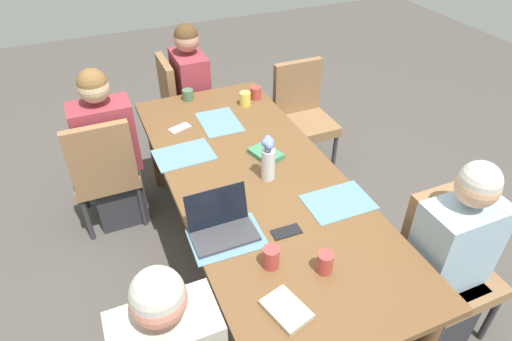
{
  "coord_description": "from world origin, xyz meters",
  "views": [
    {
      "loc": [
        -1.85,
        0.79,
        2.3
      ],
      "look_at": [
        0.0,
        0.0,
        0.79
      ],
      "focal_mm": 30.61,
      "sensor_mm": 36.0,
      "label": 1
    }
  ],
  "objects_px": {
    "person_head_right_left_near": "(192,101)",
    "person_far_left_mid": "(111,158)",
    "coffee_mug_far_left": "(245,99)",
    "dining_table": "(256,186)",
    "book_red_cover": "(286,309)",
    "coffee_mug_near_left": "(271,257)",
    "coffee_mug_centre_right": "(325,263)",
    "laptop_far_left_far": "(221,225)",
    "chair_near_right_mid": "(302,112)",
    "phone_silver": "(180,128)",
    "person_near_right_near": "(446,267)",
    "phone_black": "(286,232)",
    "chair_head_right_left_near": "(183,102)",
    "chair_far_left_mid": "(104,169)",
    "chair_near_right_near": "(444,257)",
    "book_blue_cover": "(266,154)",
    "coffee_mug_centre_left": "(256,93)",
    "coffee_mug_near_right": "(188,95)",
    "flower_vase": "(268,158)"
  },
  "relations": [
    {
      "from": "person_near_right_near",
      "to": "phone_black",
      "type": "relative_size",
      "value": 7.97
    },
    {
      "from": "dining_table",
      "to": "phone_silver",
      "type": "relative_size",
      "value": 15.88
    },
    {
      "from": "laptop_far_left_far",
      "to": "coffee_mug_centre_right",
      "type": "xyz_separation_m",
      "value": [
        -0.42,
        -0.35,
        0.01
      ]
    },
    {
      "from": "phone_black",
      "to": "coffee_mug_far_left",
      "type": "bearing_deg",
      "value": -101.79
    },
    {
      "from": "flower_vase",
      "to": "phone_black",
      "type": "bearing_deg",
      "value": 167.55
    },
    {
      "from": "dining_table",
      "to": "book_red_cover",
      "type": "xyz_separation_m",
      "value": [
        -0.89,
        0.24,
        0.08
      ]
    },
    {
      "from": "coffee_mug_centre_left",
      "to": "phone_black",
      "type": "xyz_separation_m",
      "value": [
        -1.38,
        0.42,
        -0.04
      ]
    },
    {
      "from": "person_head_right_left_near",
      "to": "laptop_far_left_far",
      "type": "xyz_separation_m",
      "value": [
        -1.8,
        0.36,
        0.26
      ]
    },
    {
      "from": "phone_silver",
      "to": "person_far_left_mid",
      "type": "bearing_deg",
      "value": -37.69
    },
    {
      "from": "book_red_cover",
      "to": "coffee_mug_near_left",
      "type": "bearing_deg",
      "value": -25.54
    },
    {
      "from": "person_head_right_left_near",
      "to": "chair_near_right_near",
      "type": "relative_size",
      "value": 1.33
    },
    {
      "from": "dining_table",
      "to": "phone_silver",
      "type": "distance_m",
      "value": 0.76
    },
    {
      "from": "coffee_mug_far_left",
      "to": "book_blue_cover",
      "type": "xyz_separation_m",
      "value": [
        -0.67,
        0.13,
        -0.03
      ]
    },
    {
      "from": "book_blue_cover",
      "to": "person_near_right_near",
      "type": "bearing_deg",
      "value": -166.33
    },
    {
      "from": "coffee_mug_far_left",
      "to": "phone_silver",
      "type": "bearing_deg",
      "value": 104.3
    },
    {
      "from": "laptop_far_left_far",
      "to": "chair_near_right_mid",
      "type": "bearing_deg",
      "value": -41.82
    },
    {
      "from": "coffee_mug_far_left",
      "to": "coffee_mug_centre_right",
      "type": "bearing_deg",
      "value": 170.83
    },
    {
      "from": "dining_table",
      "to": "person_far_left_mid",
      "type": "xyz_separation_m",
      "value": [
        0.86,
        0.75,
        -0.15
      ]
    },
    {
      "from": "chair_near_right_mid",
      "to": "phone_silver",
      "type": "distance_m",
      "value": 1.15
    },
    {
      "from": "person_head_right_left_near",
      "to": "coffee_mug_near_left",
      "type": "height_order",
      "value": "person_head_right_left_near"
    },
    {
      "from": "phone_black",
      "to": "book_red_cover",
      "type": "bearing_deg",
      "value": 64.98
    },
    {
      "from": "laptop_far_left_far",
      "to": "coffee_mug_far_left",
      "type": "height_order",
      "value": "laptop_far_left_far"
    },
    {
      "from": "person_near_right_near",
      "to": "phone_black",
      "type": "height_order",
      "value": "person_near_right_near"
    },
    {
      "from": "chair_near_right_mid",
      "to": "laptop_far_left_far",
      "type": "relative_size",
      "value": 2.81
    },
    {
      "from": "person_head_right_left_near",
      "to": "person_far_left_mid",
      "type": "distance_m",
      "value": 0.97
    },
    {
      "from": "person_far_left_mid",
      "to": "coffee_mug_far_left",
      "type": "bearing_deg",
      "value": -90.93
    },
    {
      "from": "chair_near_right_mid",
      "to": "phone_black",
      "type": "xyz_separation_m",
      "value": [
        -1.43,
        0.87,
        0.24
      ]
    },
    {
      "from": "coffee_mug_centre_right",
      "to": "dining_table",
      "type": "bearing_deg",
      "value": 1.02
    },
    {
      "from": "coffee_mug_near_left",
      "to": "coffee_mug_far_left",
      "type": "relative_size",
      "value": 1.08
    },
    {
      "from": "chair_near_right_mid",
      "to": "phone_silver",
      "type": "relative_size",
      "value": 6.0
    },
    {
      "from": "coffee_mug_near_left",
      "to": "person_far_left_mid",
      "type": "bearing_deg",
      "value": 20.18
    },
    {
      "from": "chair_head_right_left_near",
      "to": "laptop_far_left_far",
      "type": "bearing_deg",
      "value": 171.33
    },
    {
      "from": "chair_head_right_left_near",
      "to": "person_head_right_left_near",
      "type": "relative_size",
      "value": 0.75
    },
    {
      "from": "chair_far_left_mid",
      "to": "coffee_mug_far_left",
      "type": "height_order",
      "value": "chair_far_left_mid"
    },
    {
      "from": "coffee_mug_near_right",
      "to": "coffee_mug_far_left",
      "type": "bearing_deg",
      "value": -123.96
    },
    {
      "from": "person_head_right_left_near",
      "to": "coffee_mug_centre_right",
      "type": "xyz_separation_m",
      "value": [
        -2.21,
        0.01,
        0.27
      ]
    },
    {
      "from": "dining_table",
      "to": "coffee_mug_far_left",
      "type": "relative_size",
      "value": 23.56
    },
    {
      "from": "chair_head_right_left_near",
      "to": "coffee_mug_far_left",
      "type": "bearing_deg",
      "value": -154.07
    },
    {
      "from": "book_blue_cover",
      "to": "phone_black",
      "type": "height_order",
      "value": "book_blue_cover"
    },
    {
      "from": "coffee_mug_centre_left",
      "to": "coffee_mug_centre_right",
      "type": "distance_m",
      "value": 1.71
    },
    {
      "from": "dining_table",
      "to": "book_blue_cover",
      "type": "height_order",
      "value": "book_blue_cover"
    },
    {
      "from": "chair_far_left_mid",
      "to": "chair_near_right_near",
      "type": "relative_size",
      "value": 1.0
    },
    {
      "from": "dining_table",
      "to": "coffee_mug_centre_right",
      "type": "bearing_deg",
      "value": -178.98
    },
    {
      "from": "chair_far_left_mid",
      "to": "chair_near_right_mid",
      "type": "bearing_deg",
      "value": -84.03
    },
    {
      "from": "coffee_mug_centre_left",
      "to": "book_blue_cover",
      "type": "xyz_separation_m",
      "value": [
        -0.73,
        0.24,
        -0.03
      ]
    },
    {
      "from": "chair_near_right_near",
      "to": "phone_black",
      "type": "height_order",
      "value": "chair_near_right_near"
    },
    {
      "from": "coffee_mug_far_left",
      "to": "person_head_right_left_near",
      "type": "bearing_deg",
      "value": 22.35
    },
    {
      "from": "phone_black",
      "to": "dining_table",
      "type": "bearing_deg",
      "value": -93.0
    },
    {
      "from": "coffee_mug_far_left",
      "to": "laptop_far_left_far",
      "type": "bearing_deg",
      "value": 152.96
    },
    {
      "from": "dining_table",
      "to": "person_head_right_left_near",
      "type": "xyz_separation_m",
      "value": [
        1.45,
        -0.02,
        -0.15
      ]
    }
  ]
}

